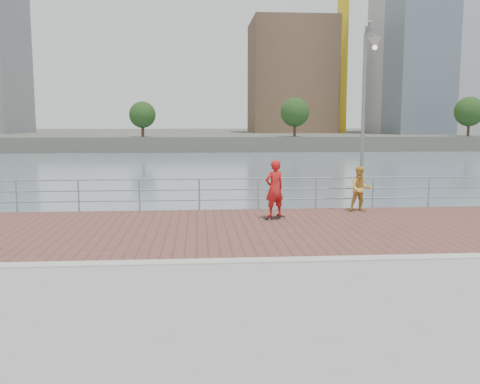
{
  "coord_description": "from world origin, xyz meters",
  "views": [
    {
      "loc": [
        -1.05,
        -11.39,
        3.09
      ],
      "look_at": [
        0.0,
        2.0,
        1.3
      ],
      "focal_mm": 40.0,
      "sensor_mm": 36.0,
      "label": 1
    }
  ],
  "objects": [
    {
      "name": "skateboard",
      "position": [
        1.32,
        5.04,
        0.08
      ],
      "size": [
        0.72,
        0.45,
        0.08
      ],
      "rotation": [
        0.0,
        0.0,
        0.42
      ],
      "color": "black",
      "rests_on": "brick_lane"
    },
    {
      "name": "bystander",
      "position": [
        4.46,
        6.28,
        0.79
      ],
      "size": [
        0.77,
        0.61,
        1.55
      ],
      "primitive_type": "imported",
      "rotation": [
        0.0,
        0.0,
        -0.03
      ],
      "color": "gold",
      "rests_on": "brick_lane"
    },
    {
      "name": "curb",
      "position": [
        0.0,
        0.0,
        0.03
      ],
      "size": [
        40.0,
        0.4,
        0.06
      ],
      "primitive_type": "cube",
      "color": "#B7B5AD",
      "rests_on": "seawall"
    },
    {
      "name": "street_lamp",
      "position": [
        4.54,
        6.06,
        4.28
      ],
      "size": [
        0.44,
        1.28,
        6.02
      ],
      "color": "slate",
      "rests_on": "brick_lane"
    },
    {
      "name": "shoreline_trees",
      "position": [
        -8.99,
        77.0,
        4.49
      ],
      "size": [
        110.06,
        5.14,
        6.85
      ],
      "color": "#473323",
      "rests_on": "far_shore"
    },
    {
      "name": "water",
      "position": [
        0.0,
        0.0,
        -2.0
      ],
      "size": [
        400.0,
        400.0,
        0.0
      ],
      "primitive_type": "plane",
      "color": "slate",
      "rests_on": "ground"
    },
    {
      "name": "skyline",
      "position": [
        27.58,
        103.89,
        24.11
      ],
      "size": [
        233.0,
        41.0,
        61.05
      ],
      "color": "#ADA38E",
      "rests_on": "far_shore"
    },
    {
      "name": "far_shore",
      "position": [
        0.0,
        122.5,
        -0.75
      ],
      "size": [
        320.0,
        95.0,
        2.5
      ],
      "primitive_type": "cube",
      "color": "#4C5142",
      "rests_on": "ground"
    },
    {
      "name": "guardrail",
      "position": [
        0.0,
        7.0,
        0.69
      ],
      "size": [
        39.06,
        0.06,
        1.13
      ],
      "color": "#8C9EA8",
      "rests_on": "brick_lane"
    },
    {
      "name": "skateboarder",
      "position": [
        1.32,
        5.04,
        0.99
      ],
      "size": [
        0.77,
        0.65,
        1.78
      ],
      "primitive_type": "imported",
      "rotation": [
        0.0,
        0.0,
        3.56
      ],
      "color": "red",
      "rests_on": "skateboard"
    },
    {
      "name": "brick_lane",
      "position": [
        0.0,
        3.6,
        0.01
      ],
      "size": [
        40.0,
        6.8,
        0.02
      ],
      "primitive_type": "cube",
      "color": "brown",
      "rests_on": "seawall"
    }
  ]
}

